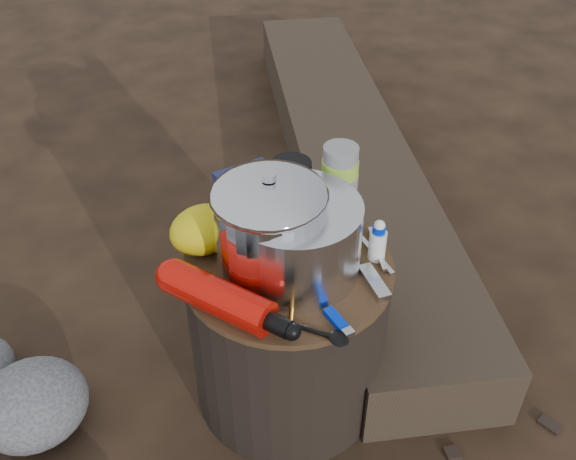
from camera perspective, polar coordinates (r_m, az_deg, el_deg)
ground at (r=1.58m, az=-0.00°, el=-13.76°), size 60.00×60.00×0.00m
stump at (r=1.43m, az=-0.00°, el=-8.96°), size 0.42×0.42×0.39m
log_main at (r=2.21m, az=5.22°, el=6.66°), size 1.29×2.00×0.18m
log_small at (r=2.22m, az=3.68°, el=5.83°), size 0.69×1.10×0.09m
foil_windscreen at (r=1.23m, az=0.67°, el=-0.72°), size 0.25×0.25×0.15m
camping_pot at (r=1.21m, az=-1.62°, el=0.32°), size 0.22×0.22×0.22m
fuel_bottle at (r=1.18m, az=-6.18°, el=-5.99°), size 0.17×0.29×0.07m
thermos at (r=1.34m, az=4.55°, el=3.78°), size 0.08×0.08×0.19m
travel_mug at (r=1.39m, az=0.28°, el=3.79°), size 0.08×0.08×0.12m
stuff_sack at (r=1.31m, az=-7.57°, el=0.04°), size 0.14×0.11×0.10m
food_pouch at (r=1.34m, az=-3.95°, el=2.80°), size 0.12×0.04×0.15m
lighter at (r=1.17m, az=4.31°, el=-7.94°), size 0.03×0.08×0.01m
multitool at (r=1.25m, az=7.68°, el=-4.62°), size 0.05×0.10×0.01m
pot_grabber at (r=1.32m, az=7.77°, el=-2.02°), size 0.08×0.14×0.01m
spork at (r=1.16m, az=1.61°, el=-8.73°), size 0.09×0.13×0.01m
squeeze_bottle at (r=1.29m, az=7.98°, el=-1.06°), size 0.04×0.04×0.08m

